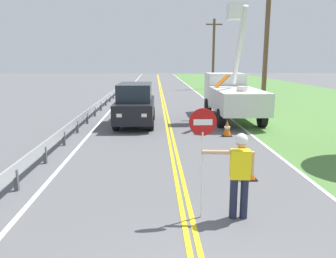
% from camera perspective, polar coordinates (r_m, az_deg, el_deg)
% --- Properties ---
extents(grass_verge_right, '(16.00, 110.00, 0.01)m').
position_cam_1_polar(grass_verge_right, '(26.22, 25.70, 3.41)').
color(grass_verge_right, '#517F3D').
rests_on(grass_verge_right, ground).
extents(centerline_yellow_left, '(0.11, 110.00, 0.01)m').
position_cam_1_polar(centerline_yellow_left, '(23.18, -0.82, 3.62)').
color(centerline_yellow_left, yellow).
rests_on(centerline_yellow_left, ground).
extents(centerline_yellow_right, '(0.11, 110.00, 0.01)m').
position_cam_1_polar(centerline_yellow_right, '(23.18, -0.38, 3.63)').
color(centerline_yellow_right, yellow).
rests_on(centerline_yellow_right, ground).
extents(edge_line_right, '(0.12, 110.00, 0.01)m').
position_cam_1_polar(edge_line_right, '(23.56, 8.20, 3.64)').
color(edge_line_right, silver).
rests_on(edge_line_right, ground).
extents(edge_line_left, '(0.12, 110.00, 0.01)m').
position_cam_1_polar(edge_line_left, '(23.35, -9.48, 3.53)').
color(edge_line_left, silver).
rests_on(edge_line_left, ground).
extents(flagger_worker, '(1.09, 0.27, 1.83)m').
position_cam_1_polar(flagger_worker, '(7.06, 12.07, -6.93)').
color(flagger_worker, '#1E2338').
rests_on(flagger_worker, ground).
extents(stop_sign_paddle, '(0.56, 0.04, 2.33)m').
position_cam_1_polar(stop_sign_paddle, '(6.79, 5.89, -1.65)').
color(stop_sign_paddle, silver).
rests_on(stop_sign_paddle, ground).
extents(utility_bucket_truck, '(2.71, 6.83, 6.13)m').
position_cam_1_polar(utility_bucket_truck, '(19.18, 10.72, 6.03)').
color(utility_bucket_truck, silver).
rests_on(utility_bucket_truck, ground).
extents(oncoming_suv_nearest, '(1.98, 4.64, 2.10)m').
position_cam_1_polar(oncoming_suv_nearest, '(17.14, -5.59, 4.26)').
color(oncoming_suv_nearest, black).
rests_on(oncoming_suv_nearest, ground).
extents(utility_pole_near, '(1.80, 0.28, 8.68)m').
position_cam_1_polar(utility_pole_near, '(21.09, 16.43, 14.67)').
color(utility_pole_near, brown).
rests_on(utility_pole_near, ground).
extents(utility_pole_mid, '(1.80, 0.28, 7.70)m').
position_cam_1_polar(utility_pole_mid, '(38.99, 7.75, 12.74)').
color(utility_pole_mid, brown).
rests_on(utility_pole_mid, ground).
extents(traffic_cone_lead, '(0.40, 0.40, 0.70)m').
position_cam_1_polar(traffic_cone_lead, '(9.61, 13.69, -6.41)').
color(traffic_cone_lead, orange).
rests_on(traffic_cone_lead, ground).
extents(traffic_cone_mid, '(0.40, 0.40, 0.70)m').
position_cam_1_polar(traffic_cone_mid, '(12.39, 12.51, -2.27)').
color(traffic_cone_mid, orange).
rests_on(traffic_cone_mid, ground).
extents(traffic_cone_tail, '(0.40, 0.40, 0.70)m').
position_cam_1_polar(traffic_cone_tail, '(14.79, 10.04, 0.10)').
color(traffic_cone_tail, orange).
rests_on(traffic_cone_tail, ground).
extents(guardrail_left_shoulder, '(0.10, 32.00, 0.71)m').
position_cam_1_polar(guardrail_left_shoulder, '(19.01, -12.98, 3.10)').
color(guardrail_left_shoulder, '#9EA0A3').
rests_on(guardrail_left_shoulder, ground).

